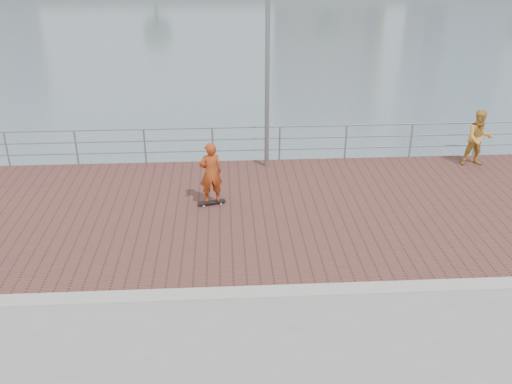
{
  "coord_description": "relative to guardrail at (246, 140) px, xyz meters",
  "views": [
    {
      "loc": [
        -0.68,
        -9.38,
        6.71
      ],
      "look_at": [
        0.0,
        2.0,
        1.3
      ],
      "focal_mm": 40.0,
      "sensor_mm": 36.0,
      "label": 1
    }
  ],
  "objects": [
    {
      "name": "water",
      "position": [
        -0.0,
        -7.0,
        -2.69
      ],
      "size": [
        400.0,
        400.0,
        0.0
      ],
      "primitive_type": "plane",
      "color": "slate",
      "rests_on": "ground"
    },
    {
      "name": "brick_lane",
      "position": [
        -0.0,
        -3.4,
        -0.68
      ],
      "size": [
        40.0,
        6.8,
        0.02
      ],
      "primitive_type": "cube",
      "color": "brown",
      "rests_on": "seawall"
    },
    {
      "name": "curb",
      "position": [
        -0.0,
        -7.0,
        -0.66
      ],
      "size": [
        40.0,
        0.4,
        0.06
      ],
      "primitive_type": "cube",
      "color": "#B7B5AD",
      "rests_on": "seawall"
    },
    {
      "name": "guardrail",
      "position": [
        0.0,
        0.0,
        0.0
      ],
      "size": [
        39.06,
        0.06,
        1.13
      ],
      "color": "#8C9EA8",
      "rests_on": "brick_lane"
    },
    {
      "name": "street_lamp",
      "position": [
        0.59,
        -0.98,
        4.0
      ],
      "size": [
        0.48,
        1.4,
        6.6
      ],
      "color": "gray",
      "rests_on": "brick_lane"
    },
    {
      "name": "skateboard",
      "position": [
        -1.04,
        -2.99,
        -0.61
      ],
      "size": [
        0.74,
        0.34,
        0.08
      ],
      "rotation": [
        0.0,
        0.0,
        0.23
      ],
      "color": "black",
      "rests_on": "brick_lane"
    },
    {
      "name": "skateboarder",
      "position": [
        -1.04,
        -2.99,
        0.23
      ],
      "size": [
        0.67,
        0.52,
        1.63
      ],
      "primitive_type": "imported",
      "rotation": [
        0.0,
        0.0,
        3.38
      ],
      "color": "#AC4117",
      "rests_on": "skateboard"
    },
    {
      "name": "bystander",
      "position": [
        6.92,
        -0.77,
        0.19
      ],
      "size": [
        0.87,
        0.69,
        1.72
      ],
      "primitive_type": "imported",
      "rotation": [
        0.0,
        0.0,
        -0.05
      ],
      "color": "gold",
      "rests_on": "brick_lane"
    }
  ]
}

